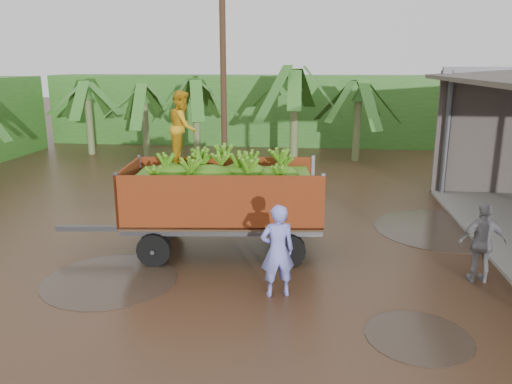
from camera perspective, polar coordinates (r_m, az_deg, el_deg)
ground at (r=11.75m, az=1.07°, el=-6.55°), size 100.00×100.00×0.00m
hedge_north at (r=27.19m, az=0.23°, el=9.42°), size 22.00×3.00×3.60m
banana_trailer at (r=11.30m, az=-3.88°, el=-0.35°), size 6.12×2.56×3.64m
man_blue at (r=9.23m, az=2.47°, el=-6.72°), size 0.74×0.60×1.76m
man_grey at (r=10.76m, az=24.47°, el=-5.32°), size 0.99×0.51×1.63m
utility_pole at (r=19.71m, az=-3.78°, el=14.58°), size 1.20×0.24×8.39m
banana_plants at (r=19.73m, az=-11.06°, el=7.28°), size 24.51×21.17×4.12m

